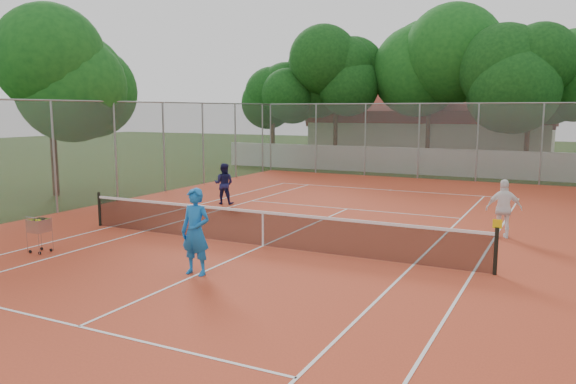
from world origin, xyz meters
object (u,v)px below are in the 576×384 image
at_px(player_far_left, 224,184).
at_px(ball_hopper, 40,234).
at_px(player_near, 196,232).
at_px(tennis_net, 263,228).
at_px(player_far_right, 504,209).
at_px(clubhouse, 431,130).

height_order(player_far_left, ball_hopper, player_far_left).
relative_size(player_near, player_far_left, 1.22).
bearing_deg(ball_hopper, tennis_net, 27.96).
xyz_separation_m(player_near, player_far_right, (5.72, 6.93, -0.13)).
xyz_separation_m(tennis_net, player_near, (-0.04, -2.97, 0.48)).
height_order(tennis_net, ball_hopper, tennis_net).
bearing_deg(player_far_right, tennis_net, 18.40).
xyz_separation_m(clubhouse, ball_hopper, (-2.76, -32.23, -1.70)).
bearing_deg(tennis_net, player_far_left, 131.68).
xyz_separation_m(tennis_net, player_far_left, (-4.71, 5.29, 0.31)).
bearing_deg(clubhouse, tennis_net, -86.05).
bearing_deg(player_far_right, ball_hopper, 18.06).
bearing_deg(tennis_net, ball_hopper, -145.84).
relative_size(clubhouse, player_far_left, 10.28).
distance_m(player_near, ball_hopper, 4.75).
bearing_deg(ball_hopper, player_far_right, 28.37).
distance_m(player_near, player_far_left, 9.49).
bearing_deg(player_near, clubhouse, 91.85).
relative_size(tennis_net, player_far_left, 7.45).
bearing_deg(player_near, player_far_left, 117.83).
bearing_deg(clubhouse, ball_hopper, -94.89).
bearing_deg(ball_hopper, clubhouse, 78.91).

